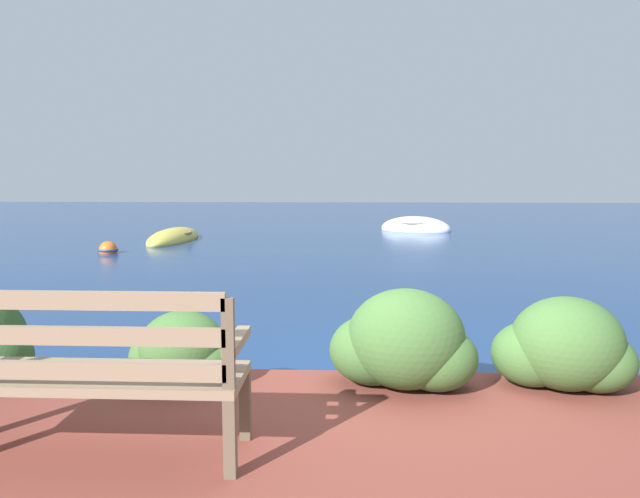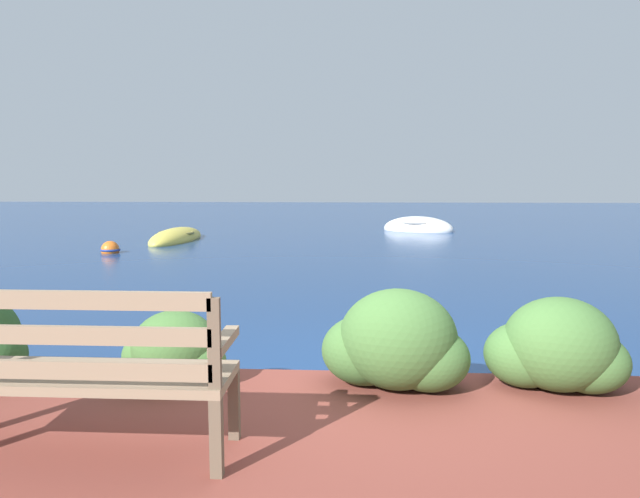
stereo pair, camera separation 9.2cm
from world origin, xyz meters
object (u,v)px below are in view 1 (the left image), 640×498
object	(u,v)px
rowboat_nearest	(174,239)
rowboat_mid	(415,229)
mooring_buoy	(108,250)
park_bench	(92,369)

from	to	relation	value
rowboat_nearest	rowboat_mid	size ratio (longest dim) A/B	1.27
rowboat_nearest	mooring_buoy	size ratio (longest dim) A/B	7.47
rowboat_nearest	rowboat_mid	xyz separation A→B (m)	(7.15, 3.44, 0.02)
rowboat_mid	mooring_buoy	size ratio (longest dim) A/B	5.86
park_bench	rowboat_mid	size ratio (longest dim) A/B	0.59
park_bench	rowboat_nearest	xyz separation A→B (m)	(-3.52, 12.90, -0.65)
rowboat_nearest	mooring_buoy	world-z (taller)	rowboat_nearest
rowboat_nearest	park_bench	bearing A→B (deg)	16.82
rowboat_mid	mooring_buoy	xyz separation A→B (m)	(-7.83, -6.27, -0.00)
rowboat_nearest	rowboat_mid	bearing A→B (deg)	117.27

